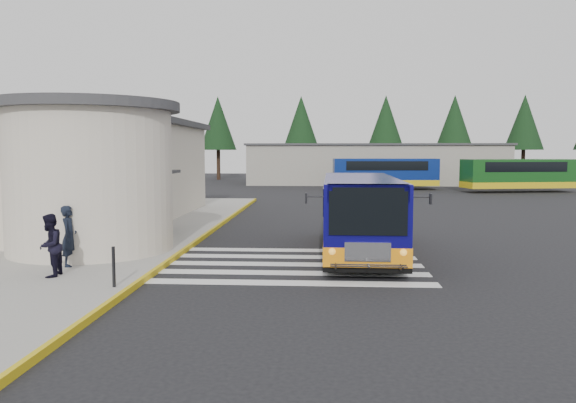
# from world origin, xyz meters

# --- Properties ---
(ground) EXTENTS (140.00, 140.00, 0.00)m
(ground) POSITION_xyz_m (0.00, 0.00, 0.00)
(ground) COLOR black
(ground) RESTS_ON ground
(sidewalk) EXTENTS (10.00, 34.00, 0.15)m
(sidewalk) POSITION_xyz_m (-9.00, 4.00, 0.07)
(sidewalk) COLOR gray
(sidewalk) RESTS_ON ground
(curb_strip) EXTENTS (0.12, 34.00, 0.16)m
(curb_strip) POSITION_xyz_m (-4.05, 4.00, 0.08)
(curb_strip) COLOR gold
(curb_strip) RESTS_ON ground
(station_building) EXTENTS (12.70, 18.70, 4.80)m
(station_building) POSITION_xyz_m (-10.84, 6.91, 2.57)
(station_building) COLOR beige
(station_building) RESTS_ON ground
(crosswalk) EXTENTS (8.00, 5.35, 0.01)m
(crosswalk) POSITION_xyz_m (-0.50, -0.80, 0.01)
(crosswalk) COLOR silver
(crosswalk) RESTS_ON ground
(depot_building) EXTENTS (26.40, 8.40, 4.20)m
(depot_building) POSITION_xyz_m (6.00, 42.00, 2.11)
(depot_building) COLOR gray
(depot_building) RESTS_ON ground
(tree_line) EXTENTS (58.40, 4.40, 10.00)m
(tree_line) POSITION_xyz_m (6.29, 50.00, 6.77)
(tree_line) COLOR black
(tree_line) RESTS_ON ground
(transit_bus) EXTENTS (3.25, 8.96, 2.51)m
(transit_bus) POSITION_xyz_m (1.76, 1.19, 1.20)
(transit_bus) COLOR #0B0757
(transit_bus) RESTS_ON ground
(pedestrian_a) EXTENTS (0.48, 0.67, 1.71)m
(pedestrian_a) POSITION_xyz_m (-6.55, -2.13, 1.00)
(pedestrian_a) COLOR black
(pedestrian_a) RESTS_ON sidewalk
(pedestrian_b) EXTENTS (0.67, 0.83, 1.62)m
(pedestrian_b) POSITION_xyz_m (-6.44, -3.49, 0.96)
(pedestrian_b) COLOR black
(pedestrian_b) RESTS_ON sidewalk
(bollard) EXTENTS (0.08, 0.08, 0.97)m
(bollard) POSITION_xyz_m (-4.41, -4.46, 0.63)
(bollard) COLOR black
(bollard) RESTS_ON sidewalk
(far_bus_a) EXTENTS (9.33, 3.00, 2.38)m
(far_bus_a) POSITION_xyz_m (6.14, 33.44, 1.55)
(far_bus_a) COLOR navy
(far_bus_a) RESTS_ON ground
(far_bus_b) EXTENTS (9.51, 4.27, 2.37)m
(far_bus_b) POSITION_xyz_m (16.88, 30.64, 1.54)
(far_bus_b) COLOR #124415
(far_bus_b) RESTS_ON ground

